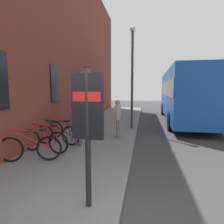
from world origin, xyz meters
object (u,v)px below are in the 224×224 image
bicycle_far_end (30,148)px  city_bus (185,93)px  pedestrian_by_facade (78,116)px  transit_info_sign (88,116)px  street_lamp (132,69)px  bicycle_leaning_wall (58,134)px  pedestrian_crossing_street (78,119)px  bicycle_by_door (67,129)px  pedestrian_near_bus (118,115)px  bicycle_end_of_row (45,141)px

bicycle_far_end → city_bus: (8.96, -5.81, 1.41)m
city_bus → pedestrian_by_facade: 8.28m
transit_info_sign → street_lamp: (7.16, -0.28, 1.47)m
bicycle_leaning_wall → pedestrian_crossing_street: pedestrian_crossing_street is taller
bicycle_leaning_wall → street_lamp: street_lamp is taller
pedestrian_by_facade → bicycle_far_end: bearing=168.8°
transit_info_sign → street_lamp: bearing=-2.2°
bicycle_far_end → city_bus: bearing=-33.0°
bicycle_by_door → transit_info_sign: bearing=-153.9°
pedestrian_crossing_street → bicycle_by_door: bearing=38.8°
pedestrian_near_bus → pedestrian_crossing_street: pedestrian_crossing_street is taller
bicycle_leaning_wall → transit_info_sign: transit_info_sign is taller
bicycle_by_door → pedestrian_by_facade: size_ratio=1.10×
transit_info_sign → pedestrian_by_facade: size_ratio=1.53×
bicycle_leaning_wall → city_bus: city_bus is taller
bicycle_by_door → bicycle_far_end: bearing=-179.1°
pedestrian_crossing_street → bicycle_far_end: bearing=154.6°
bicycle_end_of_row → bicycle_leaning_wall: size_ratio=0.99×
bicycle_far_end → bicycle_end_of_row: 0.82m
bicycle_by_door → transit_info_sign: (-4.64, -2.28, 1.21)m
bicycle_leaning_wall → street_lamp: (3.58, -2.49, 2.68)m
transit_info_sign → pedestrian_near_bus: transit_info_sign is taller
bicycle_by_door → pedestrian_by_facade: pedestrian_by_facade is taller
bicycle_end_of_row → bicycle_by_door: size_ratio=1.02×
bicycle_by_door → pedestrian_crossing_street: 1.51m
bicycle_by_door → pedestrian_crossing_street: (-1.08, -0.87, 0.61)m
bicycle_leaning_wall → bicycle_far_end: bearing=179.3°
bicycle_end_of_row → pedestrian_near_bus: size_ratio=1.10×
bicycle_by_door → bicycle_end_of_row: bearing=-178.9°
bicycle_end_of_row → pedestrian_crossing_street: 1.38m
pedestrian_near_bus → bicycle_far_end: bearing=147.5°
city_bus → pedestrian_crossing_street: 8.82m
bicycle_far_end → bicycle_end_of_row: same height
pedestrian_near_bus → pedestrian_crossing_street: bearing=140.6°
bicycle_end_of_row → pedestrian_by_facade: bearing=-16.1°
pedestrian_near_bus → pedestrian_crossing_street: size_ratio=0.98×
bicycle_leaning_wall → pedestrian_near_bus: (1.47, -2.03, 0.59)m
bicycle_leaning_wall → street_lamp: 5.12m
transit_info_sign → street_lamp: 7.32m
bicycle_by_door → street_lamp: street_lamp is taller
pedestrian_by_facade → bicycle_end_of_row: bearing=163.9°
city_bus → pedestrian_near_bus: size_ratio=6.60×
bicycle_end_of_row → transit_info_sign: (-2.65, -2.24, 1.21)m
bicycle_far_end → street_lamp: street_lamp is taller
bicycle_far_end → bicycle_by_door: same height
bicycle_end_of_row → bicycle_by_door: bearing=1.1°
pedestrian_crossing_street → pedestrian_near_bus: bearing=-39.4°
bicycle_by_door → city_bus: bearing=-43.6°
city_bus → street_lamp: size_ratio=2.04×
pedestrian_crossing_street → bicycle_leaning_wall: bearing=88.6°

